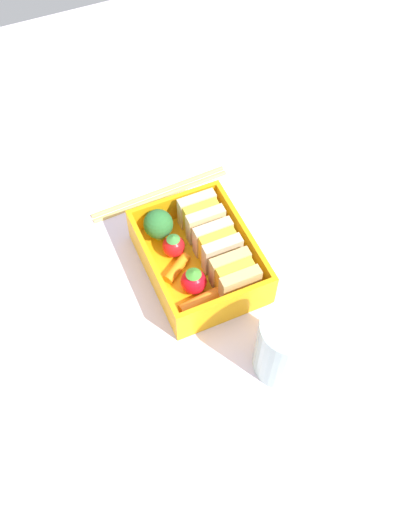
{
  "coord_description": "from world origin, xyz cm",
  "views": [
    {
      "loc": [
        35.52,
        -15.62,
        59.89
      ],
      "look_at": [
        0.0,
        0.0,
        2.7
      ],
      "focal_mm": 40.0,
      "sensor_mm": 36.0,
      "label": 1
    }
  ],
  "objects": [
    {
      "name": "broccoli_floret",
      "position": [
        -5.7,
        -3.0,
        3.76
      ],
      "size": [
        3.72,
        3.72,
        4.5
      ],
      "color": "#8DD25A",
      "rests_on": "bento_tray"
    },
    {
      "name": "bento_rim",
      "position": [
        0.0,
        0.0,
        3.24
      ],
      "size": [
        16.35,
        12.59,
        4.07
      ],
      "color": "#FAA510",
      "rests_on": "bento_tray"
    },
    {
      "name": "ground_plane",
      "position": [
        0.0,
        0.0,
        -1.0
      ],
      "size": [
        120.0,
        120.0,
        2.0
      ],
      "primitive_type": "cube",
      "color": "white"
    },
    {
      "name": "chopstick_pair",
      "position": [
        -13.19,
        0.35,
        0.35
      ],
      "size": [
        2.53,
        19.76,
        0.7
      ],
      "color": "tan",
      "rests_on": "ground_plane"
    },
    {
      "name": "sandwich_center_left",
      "position": [
        0.0,
        2.43,
        3.49
      ],
      "size": [
        4.11,
        4.86,
        4.59
      ],
      "color": "beige",
      "rests_on": "bento_tray"
    },
    {
      "name": "bento_tray",
      "position": [
        0.0,
        0.0,
        0.6
      ],
      "size": [
        16.35,
        12.59,
        1.2
      ],
      "primitive_type": "cube",
      "color": "#FAA510",
      "rests_on": "ground_plane"
    },
    {
      "name": "drinking_glass",
      "position": [
        15.41,
        3.28,
        4.53
      ],
      "size": [
        6.39,
        6.39,
        9.06
      ],
      "primitive_type": "cylinder",
      "color": "silver",
      "rests_on": "ground_plane"
    },
    {
      "name": "carrot_stick_left",
      "position": [
        -0.33,
        -2.93,
        1.84
      ],
      "size": [
        3.38,
        4.19,
        1.29
      ],
      "primitive_type": "cylinder",
      "rotation": [
        1.57,
        0.0,
        0.59
      ],
      "color": "orange",
      "rests_on": "bento_tray"
    },
    {
      "name": "carrot_stick_far_left",
      "position": [
        5.48,
        -2.17,
        1.97
      ],
      "size": [
        2.09,
        5.46,
        1.53
      ],
      "primitive_type": "cylinder",
      "rotation": [
        1.57,
        0.0,
        3.25
      ],
      "color": "orange",
      "rests_on": "bento_tray"
    },
    {
      "name": "strawberry_far_left",
      "position": [
        -2.68,
        -2.23,
        2.72
      ],
      "size": [
        2.8,
        2.8,
        3.4
      ],
      "color": "red",
      "rests_on": "bento_tray"
    },
    {
      "name": "sandwich_center",
      "position": [
        4.85,
        2.43,
        3.49
      ],
      "size": [
        4.11,
        4.86,
        4.59
      ],
      "color": "tan",
      "rests_on": "bento_tray"
    },
    {
      "name": "strawberry_left",
      "position": [
        3.08,
        -2.04,
        2.88
      ],
      "size": [
        3.11,
        3.11,
        3.71
      ],
      "color": "red",
      "rests_on": "bento_tray"
    },
    {
      "name": "sandwich_left",
      "position": [
        -4.85,
        2.43,
        3.49
      ],
      "size": [
        4.11,
        4.86,
        4.59
      ],
      "color": "beige",
      "rests_on": "bento_tray"
    }
  ]
}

